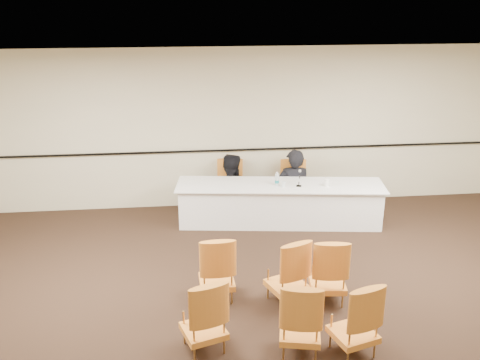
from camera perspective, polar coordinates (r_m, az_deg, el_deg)
name	(u,v)px	position (r m, az deg, el deg)	size (l,w,h in m)	color
floor	(273,323)	(6.98, 3.50, -15.02)	(10.00, 10.00, 0.00)	black
ceiling	(279,86)	(5.81, 4.13, 10.01)	(10.00, 10.00, 0.00)	white
wall_back	(239,129)	(10.00, -0.09, 5.50)	(10.00, 0.04, 3.00)	beige
wall_rail	(239,150)	(10.07, -0.07, 3.24)	(9.80, 0.04, 0.03)	black
panel_table	(280,204)	(9.52, 4.26, -2.54)	(3.63, 0.84, 0.73)	silver
panelist_main	(293,194)	(10.06, 5.69, -1.51)	(0.64, 0.42, 1.75)	black
panelist_main_chair	(293,187)	(10.01, 5.71, -0.76)	(0.50, 0.50, 0.95)	orange
panelist_second	(230,196)	(10.05, -1.10, -1.74)	(0.81, 0.63, 1.66)	black
panelist_second_chair	(230,187)	(9.98, -1.11, -0.71)	(0.50, 0.50, 0.95)	orange
papers	(300,186)	(9.32, 6.44, -0.69)	(0.30, 0.22, 0.00)	white
microphone	(299,179)	(9.28, 6.32, 0.08)	(0.10, 0.19, 0.27)	black
water_bottle	(277,179)	(9.32, 3.97, 0.14)	(0.07, 0.07, 0.24)	#187D85
drinking_glass	(284,184)	(9.27, 4.69, -0.45)	(0.06, 0.06, 0.10)	white
coffee_cup	(327,183)	(9.38, 9.26, -0.30)	(0.09, 0.09, 0.13)	white
aud_chair_front_left	(216,267)	(7.23, -2.52, -9.23)	(0.50, 0.50, 0.95)	orange
aud_chair_front_mid	(287,270)	(7.17, 5.04, -9.57)	(0.50, 0.50, 0.95)	orange
aud_chair_front_right	(328,269)	(7.26, 9.39, -9.37)	(0.50, 0.50, 0.95)	orange
aud_chair_back_left	(203,314)	(6.31, -3.94, -14.06)	(0.50, 0.50, 0.95)	orange
aud_chair_back_mid	(301,316)	(6.29, 6.48, -14.27)	(0.50, 0.50, 0.95)	orange
aud_chair_back_right	(354,317)	(6.37, 12.10, -14.11)	(0.50, 0.50, 0.95)	orange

